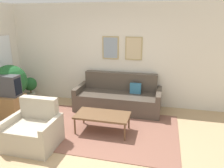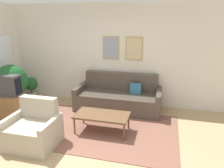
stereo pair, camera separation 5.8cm
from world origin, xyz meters
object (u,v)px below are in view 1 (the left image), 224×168
(couch, at_px, (118,98))
(armchair, at_px, (34,131))
(potted_plant_tall, at_px, (11,82))
(coffee_table, at_px, (102,116))
(tv, at_px, (7,86))

(couch, distance_m, armchair, 2.37)
(armchair, relative_size, potted_plant_tall, 0.76)
(potted_plant_tall, bearing_deg, coffee_table, -11.39)
(couch, bearing_deg, potted_plant_tall, -163.87)
(tv, xyz_separation_m, potted_plant_tall, (-0.17, 0.35, -0.03))
(coffee_table, distance_m, potted_plant_tall, 2.62)
(couch, distance_m, coffee_table, 1.27)
(potted_plant_tall, bearing_deg, couch, 16.13)
(couch, xyz_separation_m, coffee_table, (-0.07, -1.26, 0.05))
(couch, bearing_deg, tv, -155.49)
(couch, height_order, tv, tv)
(armchair, xyz_separation_m, potted_plant_tall, (-1.43, 1.30, 0.48))
(coffee_table, relative_size, potted_plant_tall, 0.93)
(coffee_table, xyz_separation_m, tv, (-2.36, 0.16, 0.44))
(tv, xyz_separation_m, armchair, (1.26, -0.95, -0.51))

